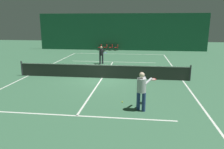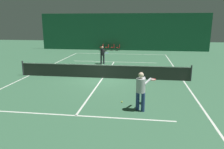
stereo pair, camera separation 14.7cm
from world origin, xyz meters
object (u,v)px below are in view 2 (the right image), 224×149
(player_far, at_px, (103,54))
(tennis_ball, at_px, (122,102))
(courtside_chair_3, at_px, (119,47))
(player_near, at_px, (141,88))
(courtside_chair_0, at_px, (102,47))
(courtside_chair_2, at_px, (113,47))
(courtside_chair_1, at_px, (108,47))
(tennis_net, at_px, (103,71))

(player_far, bearing_deg, tennis_ball, -15.87)
(courtside_chair_3, bearing_deg, player_far, -2.45)
(player_near, distance_m, courtside_chair_0, 21.26)
(courtside_chair_3, bearing_deg, courtside_chair_2, -90.00)
(player_far, xyz_separation_m, courtside_chair_1, (-1.10, 9.91, -0.48))
(courtside_chair_3, bearing_deg, tennis_net, 1.92)
(courtside_chair_3, bearing_deg, courtside_chair_1, -90.00)
(player_far, height_order, courtside_chair_1, player_far)
(tennis_net, height_order, tennis_ball, tennis_net)
(courtside_chair_2, xyz_separation_m, courtside_chair_3, (0.76, 0.00, 0.00))
(player_near, distance_m, courtside_chair_3, 20.79)
(player_near, distance_m, courtside_chair_2, 20.92)
(courtside_chair_0, distance_m, courtside_chair_1, 0.76)
(tennis_net, relative_size, player_far, 7.27)
(courtside_chair_0, relative_size, tennis_ball, 12.73)
(courtside_chair_0, relative_size, courtside_chair_1, 1.00)
(player_near, height_order, player_far, player_near)
(courtside_chair_2, bearing_deg, courtside_chair_1, -90.00)
(player_near, relative_size, courtside_chair_1, 2.08)
(courtside_chair_3, xyz_separation_m, tennis_ball, (2.29, -19.69, -0.45))
(tennis_ball, bearing_deg, tennis_net, 111.11)
(tennis_net, bearing_deg, courtside_chair_3, 91.92)
(courtside_chair_0, bearing_deg, tennis_net, 10.47)
(courtside_chair_0, height_order, tennis_ball, courtside_chair_0)
(tennis_net, relative_size, courtside_chair_1, 14.29)
(courtside_chair_0, height_order, courtside_chair_3, same)
(tennis_net, height_order, player_near, player_near)
(player_near, bearing_deg, tennis_ball, 78.49)
(player_near, height_order, courtside_chair_2, player_near)
(player_near, distance_m, player_far, 11.22)
(tennis_net, distance_m, courtside_chair_3, 15.09)
(courtside_chair_0, xyz_separation_m, courtside_chair_1, (0.76, 0.00, 0.00))
(player_near, xyz_separation_m, player_far, (-3.62, 10.62, -0.06))
(player_near, height_order, courtside_chair_0, player_near)
(courtside_chair_1, xyz_separation_m, courtside_chair_3, (1.52, 0.00, 0.00))
(courtside_chair_2, bearing_deg, player_near, 10.92)
(courtside_chair_1, bearing_deg, courtside_chair_3, 90.00)
(courtside_chair_1, height_order, courtside_chair_2, same)
(tennis_net, height_order, courtside_chair_3, tennis_net)
(tennis_net, relative_size, player_near, 6.87)
(courtside_chair_3, bearing_deg, tennis_ball, 6.62)
(player_near, bearing_deg, courtside_chair_1, 44.12)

